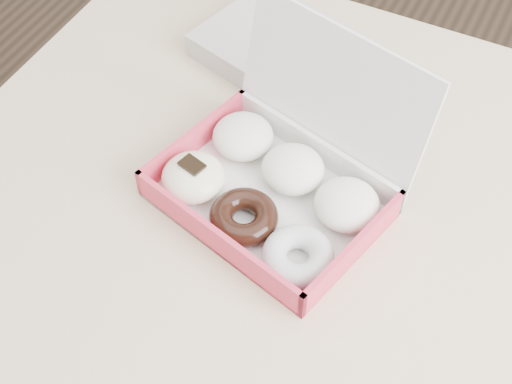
% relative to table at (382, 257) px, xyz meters
% --- Properties ---
extents(table, '(1.20, 0.80, 0.75)m').
position_rel_table_xyz_m(table, '(0.00, 0.00, 0.00)').
color(table, tan).
rests_on(table, ground).
extents(donut_box, '(0.33, 0.30, 0.20)m').
position_rel_table_xyz_m(donut_box, '(-0.15, -0.03, 0.11)').
color(donut_box, white).
rests_on(donut_box, table).
extents(newspapers, '(0.27, 0.24, 0.04)m').
position_rel_table_xyz_m(newspapers, '(-0.26, 0.22, 0.10)').
color(newspapers, silver).
rests_on(newspapers, table).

